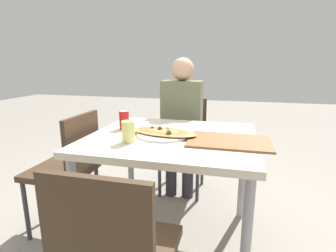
# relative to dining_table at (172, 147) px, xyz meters

# --- Properties ---
(ground_plane) EXTENTS (14.00, 14.00, 0.00)m
(ground_plane) POSITION_rel_dining_table_xyz_m (0.00, 0.00, -0.66)
(ground_plane) COLOR gray
(dining_table) EXTENTS (1.02, 0.92, 0.74)m
(dining_table) POSITION_rel_dining_table_xyz_m (0.00, 0.00, 0.00)
(dining_table) COLOR beige
(dining_table) RESTS_ON ground_plane
(chair_far_seated) EXTENTS (0.40, 0.40, 0.86)m
(chair_far_seated) POSITION_rel_dining_table_xyz_m (-0.08, 0.78, -0.16)
(chair_far_seated) COLOR #3F2D1E
(chair_far_seated) RESTS_ON ground_plane
(chair_side_left) EXTENTS (0.40, 0.40, 0.86)m
(chair_side_left) POSITION_rel_dining_table_xyz_m (-0.71, -0.08, -0.16)
(chair_side_left) COLOR #3F2D1E
(chair_side_left) RESTS_ON ground_plane
(person_seated) EXTENTS (0.34, 0.24, 1.22)m
(person_seated) POSITION_rel_dining_table_xyz_m (-0.08, 0.67, 0.05)
(person_seated) COLOR #2D2D38
(person_seated) RESTS_ON ground_plane
(pizza_main) EXTENTS (0.46, 0.33, 0.06)m
(pizza_main) POSITION_rel_dining_table_xyz_m (-0.05, -0.02, 0.10)
(pizza_main) COLOR white
(pizza_main) RESTS_ON dining_table
(soda_can) EXTENTS (0.07, 0.07, 0.12)m
(soda_can) POSITION_rel_dining_table_xyz_m (-0.36, 0.08, 0.14)
(soda_can) COLOR red
(soda_can) RESTS_ON dining_table
(drink_glass) EXTENTS (0.07, 0.07, 0.12)m
(drink_glass) POSITION_rel_dining_table_xyz_m (-0.21, -0.20, 0.14)
(drink_glass) COLOR #E0DB7F
(drink_glass) RESTS_ON dining_table
(serving_tray) EXTENTS (0.46, 0.32, 0.01)m
(serving_tray) POSITION_rel_dining_table_xyz_m (0.35, -0.06, 0.08)
(serving_tray) COLOR brown
(serving_tray) RESTS_ON dining_table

